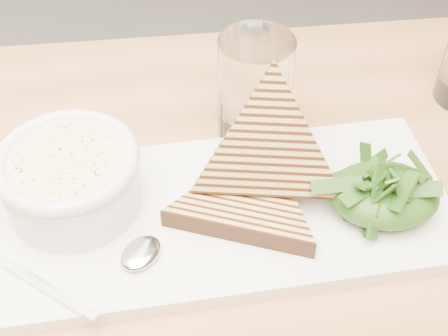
{
  "coord_description": "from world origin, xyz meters",
  "views": [
    {
      "loc": [
        0.12,
        -0.36,
        1.22
      ],
      "look_at": [
        0.13,
        0.05,
        0.8
      ],
      "focal_mm": 50.0,
      "sensor_mm": 36.0,
      "label": 1
    }
  ],
  "objects_px": {
    "table_top": "(292,300)",
    "soup_bowl": "(72,184)",
    "glass_near": "(255,90)",
    "platter": "(224,213)"
  },
  "relations": [
    {
      "from": "soup_bowl",
      "to": "platter",
      "type": "bearing_deg",
      "value": -3.74
    },
    {
      "from": "platter",
      "to": "glass_near",
      "type": "xyz_separation_m",
      "value": [
        0.03,
        0.13,
        0.05
      ]
    },
    {
      "from": "table_top",
      "to": "glass_near",
      "type": "relative_size",
      "value": 10.25
    },
    {
      "from": "table_top",
      "to": "glass_near",
      "type": "xyz_separation_m",
      "value": [
        -0.03,
        0.21,
        0.08
      ]
    },
    {
      "from": "table_top",
      "to": "glass_near",
      "type": "bearing_deg",
      "value": 97.19
    },
    {
      "from": "soup_bowl",
      "to": "glass_near",
      "type": "height_order",
      "value": "glass_near"
    },
    {
      "from": "platter",
      "to": "glass_near",
      "type": "relative_size",
      "value": 3.62
    },
    {
      "from": "table_top",
      "to": "soup_bowl",
      "type": "relative_size",
      "value": 9.67
    },
    {
      "from": "platter",
      "to": "soup_bowl",
      "type": "height_order",
      "value": "soup_bowl"
    },
    {
      "from": "table_top",
      "to": "soup_bowl",
      "type": "distance_m",
      "value": 0.23
    }
  ]
}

